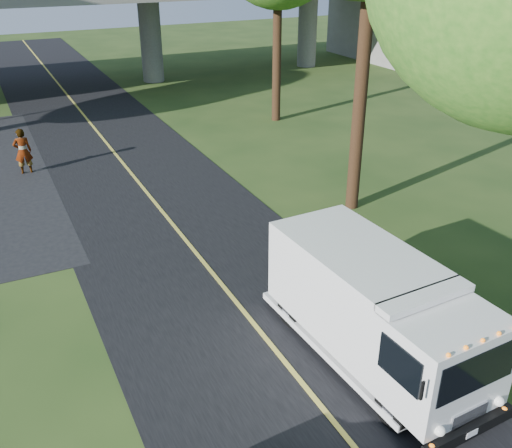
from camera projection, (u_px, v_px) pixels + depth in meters
ground at (354, 447)px, 10.62m from camera, size 120.00×120.00×0.00m
road at (177, 230)px, 18.66m from camera, size 7.00×90.00×0.02m
lane_line at (177, 229)px, 18.65m from camera, size 0.12×90.00×0.01m
overpass at (52, 15)px, 34.33m from camera, size 54.00×10.00×7.30m
step_van at (373, 307)px, 12.35m from camera, size 2.44×6.03×2.49m
pedestrian at (23, 151)px, 22.86m from camera, size 0.69×0.46×1.87m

